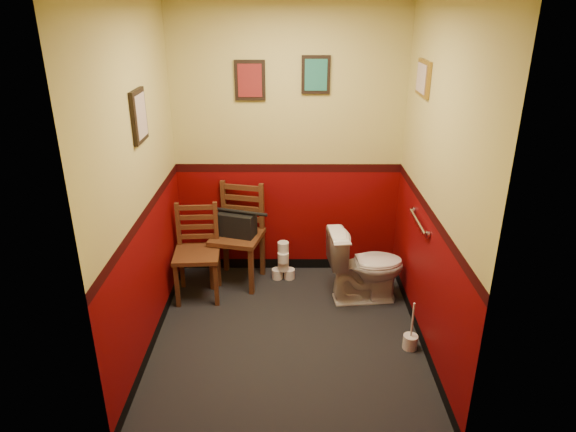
{
  "coord_description": "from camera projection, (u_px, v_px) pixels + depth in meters",
  "views": [
    {
      "loc": [
        0.01,
        -3.6,
        2.63
      ],
      "look_at": [
        0.0,
        0.25,
        1.0
      ],
      "focal_mm": 32.0,
      "sensor_mm": 36.0,
      "label": 1
    }
  ],
  "objects": [
    {
      "name": "framed_print_right",
      "position": [
        423.0,
        78.0,
        4.09
      ],
      "size": [
        0.04,
        0.34,
        0.28
      ],
      "color": "olive",
      "rests_on": "wall_right"
    },
    {
      "name": "grab_bar",
      "position": [
        418.0,
        222.0,
        4.2
      ],
      "size": [
        0.05,
        0.56,
        0.06
      ],
      "color": "silver",
      "rests_on": "wall_right"
    },
    {
      "name": "chair_right",
      "position": [
        238.0,
        235.0,
        5.04
      ],
      "size": [
        0.55,
        0.55,
        0.99
      ],
      "rotation": [
        0.0,
        0.0,
        -0.22
      ],
      "color": "#5A311B",
      "rests_on": "floor"
    },
    {
      "name": "wall_front",
      "position": [
        287.0,
        262.0,
        2.71
      ],
      "size": [
        2.2,
        0.0,
        2.7
      ],
      "primitive_type": "cube",
      "rotation": [
        -1.57,
        0.0,
        0.0
      ],
      "color": "#5F0506",
      "rests_on": "ground"
    },
    {
      "name": "framed_print_left",
      "position": [
        139.0,
        116.0,
        3.72
      ],
      "size": [
        0.04,
        0.3,
        0.38
      ],
      "color": "black",
      "rests_on": "wall_left"
    },
    {
      "name": "toilet",
      "position": [
        366.0,
        266.0,
        4.76
      ],
      "size": [
        0.75,
        0.47,
        0.7
      ],
      "primitive_type": "imported",
      "rotation": [
        0.0,
        0.0,
        1.68
      ],
      "color": "white",
      "rests_on": "floor"
    },
    {
      "name": "chair_left",
      "position": [
        197.0,
        252.0,
        4.8
      ],
      "size": [
        0.44,
        0.44,
        0.89
      ],
      "rotation": [
        0.0,
        0.0,
        0.07
      ],
      "color": "#5A311B",
      "rests_on": "floor"
    },
    {
      "name": "floor",
      "position": [
        288.0,
        336.0,
        4.34
      ],
      "size": [
        2.2,
        2.4,
        0.0
      ],
      "primitive_type": "cube",
      "color": "black",
      "rests_on": "ground"
    },
    {
      "name": "framed_print_back_a",
      "position": [
        250.0,
        80.0,
        4.67
      ],
      "size": [
        0.28,
        0.04,
        0.36
      ],
      "color": "black",
      "rests_on": "wall_back"
    },
    {
      "name": "wall_left",
      "position": [
        140.0,
        186.0,
        3.82
      ],
      "size": [
        0.0,
        2.4,
        2.7
      ],
      "primitive_type": "cube",
      "rotation": [
        1.57,
        0.0,
        1.57
      ],
      "color": "#5F0506",
      "rests_on": "ground"
    },
    {
      "name": "wall_right",
      "position": [
        436.0,
        186.0,
        3.81
      ],
      "size": [
        0.0,
        2.4,
        2.7
      ],
      "primitive_type": "cube",
      "rotation": [
        1.57,
        0.0,
        -1.57
      ],
      "color": "#5F0506",
      "rests_on": "ground"
    },
    {
      "name": "wall_back",
      "position": [
        288.0,
        144.0,
        4.92
      ],
      "size": [
        2.2,
        0.0,
        2.7
      ],
      "primitive_type": "cube",
      "rotation": [
        1.57,
        0.0,
        0.0
      ],
      "color": "#5F0506",
      "rests_on": "ground"
    },
    {
      "name": "handbag",
      "position": [
        236.0,
        224.0,
        4.95
      ],
      "size": [
        0.4,
        0.28,
        0.26
      ],
      "rotation": [
        0.0,
        0.0,
        -0.3
      ],
      "color": "black",
      "rests_on": "chair_right"
    },
    {
      "name": "framed_print_back_b",
      "position": [
        316.0,
        75.0,
        4.65
      ],
      "size": [
        0.26,
        0.04,
        0.34
      ],
      "color": "black",
      "rests_on": "wall_back"
    },
    {
      "name": "toilet_brush",
      "position": [
        410.0,
        341.0,
        4.17
      ],
      "size": [
        0.12,
        0.12,
        0.43
      ],
      "color": "silver",
      "rests_on": "floor"
    },
    {
      "name": "tp_stack",
      "position": [
        283.0,
        264.0,
        5.17
      ],
      "size": [
        0.23,
        0.14,
        0.41
      ],
      "color": "silver",
      "rests_on": "floor"
    }
  ]
}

